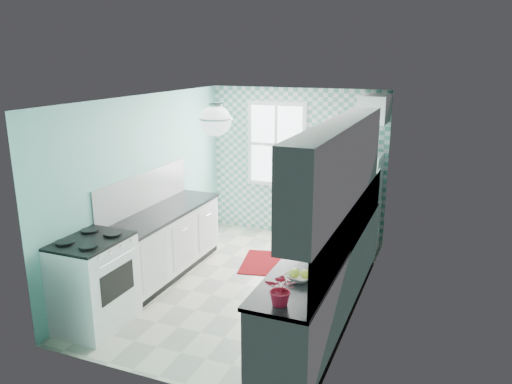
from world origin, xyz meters
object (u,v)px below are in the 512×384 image
at_px(ceiling_light, 216,120).
at_px(potted_plant, 282,289).
at_px(fridge, 356,204).
at_px(stove, 93,281).
at_px(sink, 345,220).
at_px(microwave, 359,146).
at_px(fruit_bowl, 300,277).

height_order(ceiling_light, potted_plant, ceiling_light).
xyz_separation_m(fridge, stove, (-2.31, -3.37, -0.24)).
distance_m(fridge, stove, 4.09).
bearing_deg(sink, microwave, 91.94).
bearing_deg(stove, potted_plant, -6.97).
bearing_deg(fridge, ceiling_light, -113.62).
relative_size(fridge, microwave, 3.36).
distance_m(fridge, sink, 1.32).
xyz_separation_m(fridge, potted_plant, (0.09, -3.80, 0.31)).
bearing_deg(microwave, fruit_bowl, 90.09).
relative_size(ceiling_light, fridge, 0.22).
bearing_deg(sink, stove, -141.56).
distance_m(sink, fruit_bowl, 1.96).
height_order(fruit_bowl, potted_plant, potted_plant).
distance_m(ceiling_light, fruit_bowl, 1.93).
distance_m(ceiling_light, fridge, 3.21).
xyz_separation_m(ceiling_light, fruit_bowl, (1.20, -0.68, -1.35)).
relative_size(fridge, fruit_bowl, 5.94).
bearing_deg(stove, sink, 43.91).
xyz_separation_m(stove, microwave, (2.31, 3.37, 1.15)).
bearing_deg(microwave, potted_plant, 89.87).
height_order(ceiling_light, stove, ceiling_light).
relative_size(potted_plant, microwave, 0.66).
height_order(potted_plant, microwave, microwave).
distance_m(ceiling_light, potted_plant, 2.10).
xyz_separation_m(ceiling_light, fridge, (1.11, 2.59, -1.54)).
distance_m(ceiling_light, stove, 2.29).
relative_size(ceiling_light, fruit_bowl, 1.33).
distance_m(potted_plant, microwave, 3.85).
bearing_deg(stove, fridge, 58.84).
height_order(fridge, sink, fridge).
xyz_separation_m(stove, fruit_bowl, (2.40, 0.10, 0.43)).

